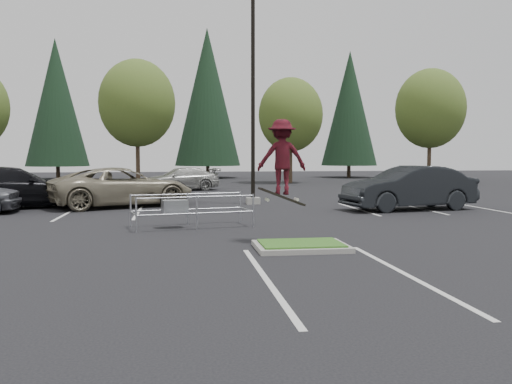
{
  "coord_description": "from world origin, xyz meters",
  "views": [
    {
      "loc": [
        -2.94,
        -12.67,
        2.28
      ],
      "look_at": [
        -0.88,
        1.5,
        1.29
      ],
      "focal_mm": 38.0,
      "sensor_mm": 36.0,
      "label": 1
    }
  ],
  "objects": [
    {
      "name": "cart_corral",
      "position": [
        -2.91,
        4.27,
        0.65
      ],
      "size": [
        3.86,
        2.05,
        1.04
      ],
      "rotation": [
        0.0,
        0.0,
        0.21
      ],
      "color": "#95979D",
      "rests_on": "ground"
    },
    {
      "name": "conif_a",
      "position": [
        -14.0,
        40.0,
        7.1
      ],
      "size": [
        5.72,
        5.72,
        13.0
      ],
      "color": "#38281C",
      "rests_on": "ground"
    },
    {
      "name": "decid_b",
      "position": [
        -6.01,
        30.53,
        6.04
      ],
      "size": [
        5.89,
        5.89,
        9.64
      ],
      "color": "#38281C",
      "rests_on": "ground"
    },
    {
      "name": "car_l_tan",
      "position": [
        -5.43,
        11.5,
        0.86
      ],
      "size": [
        6.8,
        5.1,
        1.72
      ],
      "primitive_type": "imported",
      "rotation": [
        0.0,
        0.0,
        1.99
      ],
      "color": "gray",
      "rests_on": "ground"
    },
    {
      "name": "conif_c",
      "position": [
        14.0,
        39.5,
        6.85
      ],
      "size": [
        5.5,
        5.5,
        12.5
      ],
      "color": "#38281C",
      "rests_on": "ground"
    },
    {
      "name": "decid_c",
      "position": [
        5.99,
        29.83,
        5.25
      ],
      "size": [
        5.12,
        5.12,
        8.38
      ],
      "color": "#38281C",
      "rests_on": "ground"
    },
    {
      "name": "light_pole",
      "position": [
        0.5,
        12.0,
        4.56
      ],
      "size": [
        0.7,
        0.6,
        10.12
      ],
      "color": "gray",
      "rests_on": "ground"
    },
    {
      "name": "conif_b",
      "position": [
        0.0,
        40.5,
        7.85
      ],
      "size": [
        6.38,
        6.38,
        14.5
      ],
      "color": "#38281C",
      "rests_on": "ground"
    },
    {
      "name": "grass_median",
      "position": [
        0.0,
        0.0,
        0.08
      ],
      "size": [
        2.2,
        1.6,
        0.16
      ],
      "color": "gray",
      "rests_on": "ground"
    },
    {
      "name": "stall_lines",
      "position": [
        -1.35,
        6.02,
        0.0
      ],
      "size": [
        22.62,
        17.6,
        0.01
      ],
      "color": "silver",
      "rests_on": "ground"
    },
    {
      "name": "skateboarder",
      "position": [
        -0.28,
        1.0,
        2.2
      ],
      "size": [
        1.26,
        0.73,
        2.24
      ],
      "rotation": [
        0.0,
        0.0,
        3.13
      ],
      "color": "black",
      "rests_on": "ground"
    },
    {
      "name": "car_far_silver",
      "position": [
        -2.73,
        22.0,
        0.72
      ],
      "size": [
        5.32,
        3.13,
        1.45
      ],
      "primitive_type": "imported",
      "rotation": [
        0.0,
        0.0,
        4.95
      ],
      "color": "#AAAAA4",
      "rests_on": "ground"
    },
    {
      "name": "car_r_charc",
      "position": [
        6.5,
        8.46,
        0.91
      ],
      "size": [
        5.74,
        2.79,
        1.81
      ],
      "primitive_type": "imported",
      "rotation": [
        0.0,
        0.0,
        4.88
      ],
      "color": "black",
      "rests_on": "ground"
    },
    {
      "name": "decid_d",
      "position": [
        17.99,
        30.33,
        5.91
      ],
      "size": [
        5.76,
        5.76,
        9.43
      ],
      "color": "#38281C",
      "rests_on": "ground"
    },
    {
      "name": "car_l_black",
      "position": [
        -10.0,
        11.5,
        0.88
      ],
      "size": [
        6.57,
        4.34,
        1.77
      ],
      "primitive_type": "imported",
      "rotation": [
        0.0,
        0.0,
        1.9
      ],
      "color": "black",
      "rests_on": "ground"
    },
    {
      "name": "ground",
      "position": [
        0.0,
        0.0,
        0.0
      ],
      "size": [
        120.0,
        120.0,
        0.0
      ],
      "primitive_type": "plane",
      "color": "black",
      "rests_on": "ground"
    }
  ]
}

